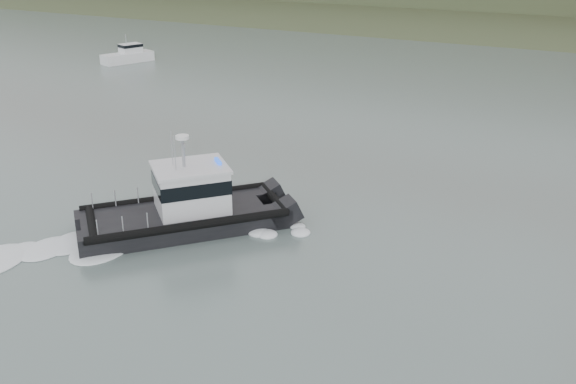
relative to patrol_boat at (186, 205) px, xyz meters
name	(u,v)px	position (x,y,z in m)	size (l,w,h in m)	color
ground	(152,329)	(4.19, -7.95, -1.26)	(400.00, 400.00, 0.00)	slate
patrol_boat	(186,205)	(0.00, 0.00, 0.00)	(9.79, 10.23, 5.04)	black
motorboat	(128,55)	(-32.26, 32.83, -0.46)	(3.85, 6.17, 3.22)	silver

